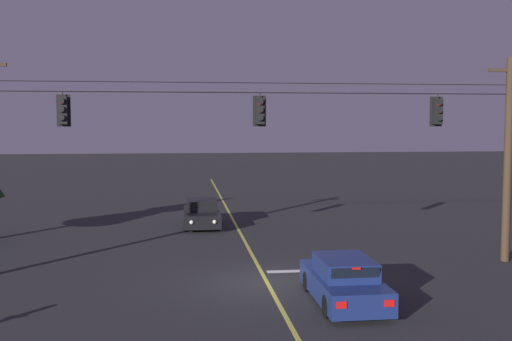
{
  "coord_description": "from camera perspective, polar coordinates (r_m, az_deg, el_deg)",
  "views": [
    {
      "loc": [
        -2.83,
        -19.72,
        5.33
      ],
      "look_at": [
        0.0,
        3.05,
        3.55
      ],
      "focal_mm": 42.4,
      "sensor_mm": 36.0,
      "label": 1
    }
  ],
  "objects": [
    {
      "name": "car_waiting_near_lane",
      "position": [
        18.42,
        8.29,
        -10.33
      ],
      "size": [
        1.8,
        4.33,
        1.39
      ],
      "color": "navy",
      "rests_on": "ground"
    },
    {
      "name": "lane_centre_stripe",
      "position": [
        28.42,
        -1.25,
        -6.36
      ],
      "size": [
        0.14,
        60.0,
        0.01
      ],
      "primitive_type": "cube",
      "color": "#D1C64C",
      "rests_on": "ground"
    },
    {
      "name": "signal_span_assembly",
      "position": [
        21.99,
        0.32,
        1.19
      ],
      "size": [
        21.08,
        0.32,
        7.85
      ],
      "color": "#423021",
      "rests_on": "ground"
    },
    {
      "name": "traffic_light_leftmost",
      "position": [
        22.14,
        -17.78,
        5.43
      ],
      "size": [
        0.48,
        0.41,
        1.22
      ],
      "color": "black"
    },
    {
      "name": "car_oncoming_lead",
      "position": [
        31.63,
        -5.16,
        -4.08
      ],
      "size": [
        1.8,
        4.42,
        1.39
      ],
      "color": "black",
      "rests_on": "ground"
    },
    {
      "name": "stop_bar_paint",
      "position": [
        22.34,
        5.42,
        -9.37
      ],
      "size": [
        3.4,
        0.36,
        0.01
      ],
      "primitive_type": "cube",
      "color": "silver",
      "rests_on": "ground"
    },
    {
      "name": "traffic_light_left_inner",
      "position": [
        21.95,
        0.37,
        5.65
      ],
      "size": [
        0.48,
        0.41,
        1.22
      ],
      "color": "black"
    },
    {
      "name": "ground_plane",
      "position": [
        20.62,
        1.06,
        -10.53
      ],
      "size": [
        180.0,
        180.0,
        0.0
      ],
      "primitive_type": "plane",
      "color": "#28282B"
    },
    {
      "name": "traffic_light_centre",
      "position": [
        23.78,
        16.78,
        5.37
      ],
      "size": [
        0.48,
        0.41,
        1.22
      ],
      "color": "black"
    }
  ]
}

